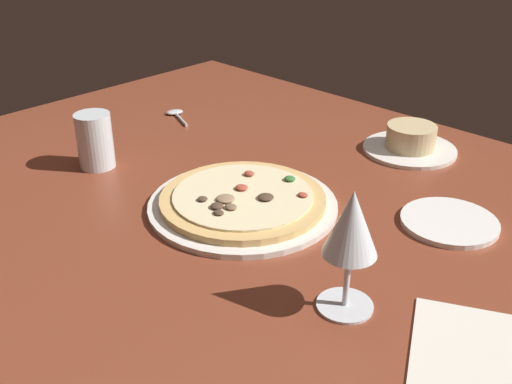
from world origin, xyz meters
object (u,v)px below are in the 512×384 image
pizza_main (243,202)px  ramekin_on_saucer (410,141)px  wine_glass_far (351,229)px  side_plate (449,222)px  paper_menu (476,360)px  spoon (176,114)px  water_glass (95,144)px

pizza_main → ramekin_on_saucer: bearing=79.4°
wine_glass_far → side_plate: bearing=91.2°
paper_menu → pizza_main: bearing=144.6°
paper_menu → spoon: bearing=136.0°
ramekin_on_saucer → paper_menu: ramekin_on_saucer is taller
water_glass → spoon: (-10.60, 27.99, -4.20)cm
ramekin_on_saucer → side_plate: 29.24cm
water_glass → side_plate: bearing=24.4°
water_glass → spoon: size_ratio=1.00×
ramekin_on_saucer → paper_menu: bearing=-51.3°
ramekin_on_saucer → side_plate: ramekin_on_saucer is taller
pizza_main → side_plate: size_ratio=2.06×
pizza_main → ramekin_on_saucer: size_ratio=1.70×
water_glass → paper_menu: bearing=0.7°
pizza_main → wine_glass_far: size_ratio=1.87×
ramekin_on_saucer → water_glass: size_ratio=1.76×
ramekin_on_saucer → pizza_main: bearing=-100.6°
pizza_main → wine_glass_far: bearing=-18.4°
ramekin_on_saucer → water_glass: water_glass is taller
ramekin_on_saucer → spoon: 53.77cm
wine_glass_far → water_glass: (-60.05, 1.60, -7.14)cm
side_plate → spoon: size_ratio=1.47×
ramekin_on_saucer → spoon: ramekin_on_saucer is taller
wine_glass_far → water_glass: size_ratio=1.60×
wine_glass_far → spoon: size_ratio=1.61×
water_glass → pizza_main: bearing=13.8°
pizza_main → wine_glass_far: wine_glass_far is taller
pizza_main → wine_glass_far: 31.65cm
spoon → ramekin_on_saucer: bearing=21.9°
spoon → water_glass: bearing=-69.3°
ramekin_on_saucer → spoon: bearing=-158.1°
spoon → paper_menu: bearing=-17.2°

